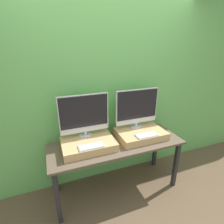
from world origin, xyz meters
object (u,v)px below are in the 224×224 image
(keyboard_left, at_px, (91,146))
(keyboard_right, at_px, (147,135))
(monitor_left, at_px, (84,115))
(monitor_right, at_px, (137,108))

(keyboard_left, relative_size, keyboard_right, 1.00)
(keyboard_right, bearing_deg, monitor_left, 158.49)
(keyboard_right, bearing_deg, keyboard_left, 180.00)
(monitor_right, distance_m, keyboard_right, 0.40)
(monitor_left, height_order, monitor_right, same)
(monitor_left, bearing_deg, keyboard_right, -21.51)
(monitor_left, bearing_deg, keyboard_left, -90.00)
(monitor_left, xyz_separation_m, monitor_right, (0.73, 0.00, 0.00))
(monitor_right, xyz_separation_m, keyboard_right, (0.00, -0.29, -0.28))
(keyboard_right, bearing_deg, monitor_right, 90.00)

